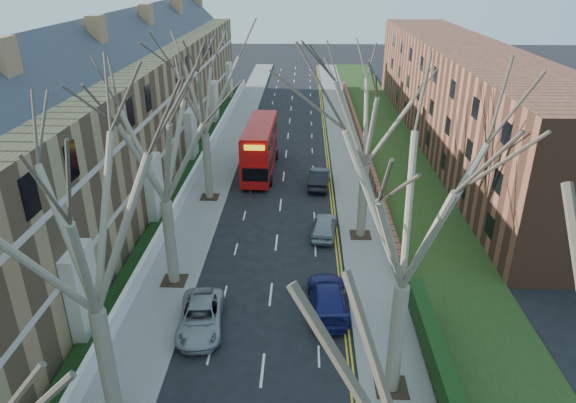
{
  "coord_description": "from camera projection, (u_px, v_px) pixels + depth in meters",
  "views": [
    {
      "loc": [
        1.76,
        -9.09,
        16.76
      ],
      "look_at": [
        0.78,
        21.0,
        3.03
      ],
      "focal_mm": 32.0,
      "sensor_mm": 36.0,
      "label": 1
    }
  ],
  "objects": [
    {
      "name": "pavement_right",
      "position": [
        347.0,
        154.0,
        50.53
      ],
      "size": [
        3.0,
        102.0,
        0.12
      ],
      "primitive_type": "cube",
      "color": "slate",
      "rests_on": "ground"
    },
    {
      "name": "car_left_far",
      "position": [
        201.0,
        317.0,
        25.96
      ],
      "size": [
        2.6,
        4.9,
        1.31
      ],
      "primitive_type": "imported",
      "rotation": [
        0.0,
        0.0,
        0.09
      ],
      "color": "#949599",
      "rests_on": "ground"
    },
    {
      "name": "front_wall_left",
      "position": [
        193.0,
        177.0,
        43.43
      ],
      "size": [
        0.3,
        78.0,
        1.0
      ],
      "color": "white",
      "rests_on": "ground"
    },
    {
      "name": "car_right_near",
      "position": [
        328.0,
        297.0,
        27.37
      ],
      "size": [
        2.25,
        5.17,
        1.48
      ],
      "primitive_type": "imported",
      "rotation": [
        0.0,
        0.0,
        3.18
      ],
      "color": "navy",
      "rests_on": "ground"
    },
    {
      "name": "tree_left_dist",
      "position": [
        201.0,
        78.0,
        36.94
      ],
      "size": [
        10.5,
        10.5,
        14.71
      ],
      "color": "#766954",
      "rests_on": "ground"
    },
    {
      "name": "terrace_left",
      "position": [
        115.0,
        120.0,
        41.57
      ],
      "size": [
        9.7,
        78.0,
        13.6
      ],
      "color": "#98744D",
      "rests_on": "ground"
    },
    {
      "name": "car_right_far",
      "position": [
        319.0,
        178.0,
        42.94
      ],
      "size": [
        2.01,
        4.71,
        1.51
      ],
      "primitive_type": "imported",
      "rotation": [
        0.0,
        0.0,
        3.05
      ],
      "color": "black",
      "rests_on": "ground"
    },
    {
      "name": "double_decker_bus",
      "position": [
        260.0,
        149.0,
        45.53
      ],
      "size": [
        2.8,
        10.31,
        4.32
      ],
      "rotation": [
        0.0,
        0.0,
        3.12
      ],
      "color": "#B80D0D",
      "rests_on": "ground"
    },
    {
      "name": "flats_right",
      "position": [
        460.0,
        96.0,
        51.79
      ],
      "size": [
        13.97,
        54.0,
        10.0
      ],
      "color": "brown",
      "rests_on": "ground"
    },
    {
      "name": "tree_right_far",
      "position": [
        369.0,
        103.0,
        31.27
      ],
      "size": [
        10.15,
        10.15,
        14.22
      ],
      "color": "#766954",
      "rests_on": "ground"
    },
    {
      "name": "tree_left_mid",
      "position": [
        77.0,
        207.0,
        16.93
      ],
      "size": [
        10.5,
        10.5,
        14.71
      ],
      "color": "#766954",
      "rests_on": "ground"
    },
    {
      "name": "tree_right_mid",
      "position": [
        413.0,
        188.0,
        18.41
      ],
      "size": [
        10.5,
        10.5,
        14.71
      ],
      "color": "#766954",
      "rests_on": "ground"
    },
    {
      "name": "tree_left_far",
      "position": [
        158.0,
        130.0,
        26.16
      ],
      "size": [
        10.15,
        10.15,
        14.22
      ],
      "color": "#766954",
      "rests_on": "ground"
    },
    {
      "name": "pavement_left",
      "position": [
        226.0,
        153.0,
        50.89
      ],
      "size": [
        3.0,
        102.0,
        0.12
      ],
      "primitive_type": "cube",
      "color": "slate",
      "rests_on": "ground"
    },
    {
      "name": "grass_verge_right",
      "position": [
        393.0,
        154.0,
        50.36
      ],
      "size": [
        6.0,
        102.0,
        0.06
      ],
      "color": "#1D3312",
      "rests_on": "ground"
    },
    {
      "name": "car_right_mid",
      "position": [
        324.0,
        226.0,
        35.08
      ],
      "size": [
        2.07,
        4.19,
        1.37
      ],
      "primitive_type": "imported",
      "rotation": [
        0.0,
        0.0,
        3.03
      ],
      "color": "gray",
      "rests_on": "ground"
    }
  ]
}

